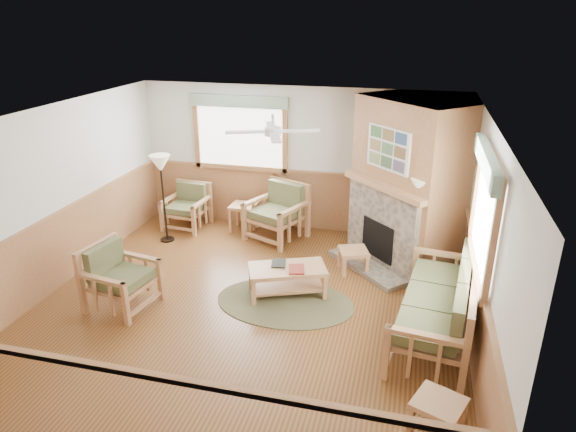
% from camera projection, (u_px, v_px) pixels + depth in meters
% --- Properties ---
extents(floor, '(6.00, 6.00, 0.01)m').
position_uv_depth(floor, '(249.00, 305.00, 7.38)').
color(floor, brown).
rests_on(floor, ground).
extents(ceiling, '(6.00, 6.00, 0.01)m').
position_uv_depth(ceiling, '(243.00, 118.00, 6.37)').
color(ceiling, white).
rests_on(ceiling, floor).
extents(wall_back, '(6.00, 0.02, 2.70)m').
position_uv_depth(wall_back, '(297.00, 160.00, 9.57)').
color(wall_back, silver).
rests_on(wall_back, floor).
extents(wall_front, '(6.00, 0.02, 2.70)m').
position_uv_depth(wall_front, '(129.00, 353.00, 4.17)').
color(wall_front, silver).
rests_on(wall_front, floor).
extents(wall_left, '(0.02, 6.00, 2.70)m').
position_uv_depth(wall_left, '(53.00, 200.00, 7.55)').
color(wall_left, silver).
rests_on(wall_left, floor).
extents(wall_right, '(0.02, 6.00, 2.70)m').
position_uv_depth(wall_right, '(482.00, 241.00, 6.19)').
color(wall_right, silver).
rests_on(wall_right, floor).
extents(wainscot, '(6.00, 6.00, 1.10)m').
position_uv_depth(wainscot, '(248.00, 271.00, 7.17)').
color(wainscot, '#9C683F').
rests_on(wainscot, floor).
extents(fireplace, '(3.11, 3.11, 2.70)m').
position_uv_depth(fireplace, '(408.00, 184.00, 8.25)').
color(fireplace, '#9C683F').
rests_on(fireplace, floor).
extents(window_back, '(1.90, 0.16, 1.50)m').
position_uv_depth(window_back, '(239.00, 94.00, 9.34)').
color(window_back, white).
rests_on(window_back, wall_back).
extents(window_right, '(0.16, 1.90, 1.50)m').
position_uv_depth(window_right, '(496.00, 150.00, 5.58)').
color(window_right, white).
rests_on(window_right, wall_right).
extents(ceiling_fan, '(1.59, 1.59, 0.36)m').
position_uv_depth(ceiling_fan, '(273.00, 118.00, 6.59)').
color(ceiling_fan, white).
rests_on(ceiling_fan, ceiling).
extents(sofa, '(2.32, 1.18, 1.02)m').
position_uv_depth(sofa, '(436.00, 301.00, 6.50)').
color(sofa, tan).
rests_on(sofa, floor).
extents(armchair_back_left, '(0.82, 0.82, 0.85)m').
position_uv_depth(armchair_back_left, '(186.00, 207.00, 9.88)').
color(armchair_back_left, tan).
rests_on(armchair_back_left, floor).
extents(armchair_back_right, '(1.19, 1.19, 1.02)m').
position_uv_depth(armchair_back_right, '(276.00, 213.00, 9.36)').
color(armchair_back_right, tan).
rests_on(armchair_back_right, floor).
extents(armchair_left, '(0.95, 0.95, 0.92)m').
position_uv_depth(armchair_left, '(121.00, 277.00, 7.19)').
color(armchair_left, tan).
rests_on(armchair_left, floor).
extents(coffee_table, '(1.25, 0.95, 0.45)m').
position_uv_depth(coffee_table, '(287.00, 281.00, 7.58)').
color(coffee_table, tan).
rests_on(coffee_table, floor).
extents(end_table_chairs, '(0.48, 0.46, 0.53)m').
position_uv_depth(end_table_chairs, '(244.00, 218.00, 9.79)').
color(end_table_chairs, tan).
rests_on(end_table_chairs, floor).
extents(end_table_sofa, '(0.58, 0.57, 0.51)m').
position_uv_depth(end_table_sofa, '(437.00, 422.00, 4.94)').
color(end_table_sofa, tan).
rests_on(end_table_sofa, floor).
extents(footstool, '(0.56, 0.56, 0.38)m').
position_uv_depth(footstool, '(353.00, 260.00, 8.27)').
color(footstool, tan).
rests_on(footstool, floor).
extents(braided_rug, '(2.35, 2.35, 0.01)m').
position_uv_depth(braided_rug, '(285.00, 302.00, 7.44)').
color(braided_rug, brown).
rests_on(braided_rug, floor).
extents(floor_lamp_left, '(0.41, 0.41, 1.62)m').
position_uv_depth(floor_lamp_left, '(164.00, 199.00, 9.16)').
color(floor_lamp_left, black).
rests_on(floor_lamp_left, floor).
extents(floor_lamp_right, '(0.48, 0.48, 1.68)m').
position_uv_depth(floor_lamp_right, '(419.00, 231.00, 7.76)').
color(floor_lamp_right, black).
rests_on(floor_lamp_right, floor).
extents(book_red, '(0.29, 0.35, 0.03)m').
position_uv_depth(book_red, '(296.00, 268.00, 7.40)').
color(book_red, maroon).
rests_on(book_red, coffee_table).
extents(book_dark, '(0.25, 0.30, 0.03)m').
position_uv_depth(book_dark, '(279.00, 263.00, 7.58)').
color(book_dark, black).
rests_on(book_dark, coffee_table).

